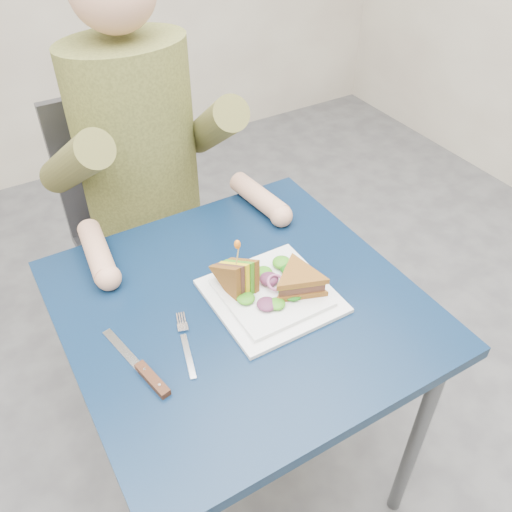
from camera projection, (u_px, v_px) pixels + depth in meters
ground at (245, 468)px, 1.68m from camera, size 4.00×4.00×0.00m
table at (241, 326)px, 1.25m from camera, size 0.75×0.75×0.73m
chair at (139, 215)px, 1.77m from camera, size 0.42×0.40×0.93m
diner at (135, 123)px, 1.45m from camera, size 0.54×0.59×0.74m
plate at (271, 295)px, 1.20m from camera, size 0.26×0.26×0.02m
sandwich_flat at (299, 281)px, 1.19m from camera, size 0.17×0.17×0.05m
sandwich_upright at (238, 277)px, 1.18m from camera, size 0.08×0.13×0.13m
fork at (186, 346)px, 1.10m from camera, size 0.06×0.18×0.01m
knife at (147, 373)px, 1.04m from camera, size 0.06×0.22×0.02m
toothpick at (238, 255)px, 1.14m from camera, size 0.01×0.01×0.06m
toothpick_frill at (237, 244)px, 1.12m from camera, size 0.01×0.01×0.02m
lettuce_spill at (271, 284)px, 1.20m from camera, size 0.15×0.13×0.02m
onion_ring at (276, 283)px, 1.20m from camera, size 0.04×0.04×0.02m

